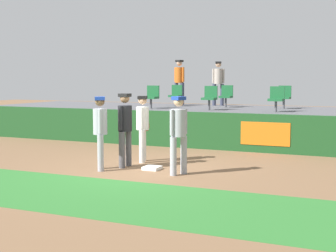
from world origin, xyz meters
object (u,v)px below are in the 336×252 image
(player_umpire, at_px, (125,125))
(spectator_hooded, at_px, (218,80))
(spectator_capped, at_px, (179,79))
(seat_back_left, at_px, (176,94))
(first_base, at_px, (152,168))
(seat_front_left, at_px, (152,96))
(seat_front_center, at_px, (210,97))
(seat_back_center, at_px, (226,95))
(player_runner_visitor, at_px, (100,128))
(player_coach_visitor, at_px, (179,130))
(seat_back_right, at_px, (284,96))
(seat_front_right, at_px, (276,98))
(player_fielder_home, at_px, (143,124))

(player_umpire, relative_size, spectator_hooded, 1.06)
(spectator_capped, bearing_deg, seat_back_left, 122.50)
(first_base, xyz_separation_m, seat_back_left, (-2.31, 7.13, 1.59))
(seat_front_left, height_order, spectator_capped, spectator_capped)
(seat_front_center, bearing_deg, seat_front_left, 180.00)
(player_umpire, distance_m, seat_back_center, 7.12)
(seat_front_left, distance_m, spectator_hooded, 3.30)
(player_runner_visitor, bearing_deg, spectator_capped, 158.17)
(seat_front_center, relative_size, seat_front_left, 1.00)
(seat_back_center, relative_size, spectator_hooded, 0.47)
(player_coach_visitor, relative_size, seat_front_center, 2.20)
(seat_back_center, bearing_deg, first_base, -88.21)
(seat_back_right, height_order, seat_front_right, same)
(player_coach_visitor, bearing_deg, seat_front_center, -142.87)
(seat_front_center, bearing_deg, seat_front_right, 0.00)
(seat_back_left, bearing_deg, first_base, -72.03)
(seat_front_center, height_order, spectator_hooded, spectator_hooded)
(spectator_hooded, xyz_separation_m, spectator_capped, (-1.70, -0.02, 0.05))
(player_umpire, bearing_deg, seat_front_left, -160.60)
(seat_back_right, xyz_separation_m, seat_front_center, (-2.25, -1.80, 0.00))
(player_umpire, bearing_deg, seat_back_left, -166.71)
(seat_back_center, relative_size, seat_front_center, 1.00)
(seat_front_left, bearing_deg, seat_front_right, -0.00)
(seat_back_center, bearing_deg, seat_front_right, -38.64)
(player_coach_visitor, height_order, seat_back_center, seat_back_center)
(player_fielder_home, xyz_separation_m, seat_front_left, (-1.82, 4.42, 0.59))
(seat_front_center, distance_m, seat_back_left, 2.71)
(player_coach_visitor, xyz_separation_m, seat_front_center, (-1.13, 5.66, 0.56))
(player_coach_visitor, bearing_deg, first_base, -85.22)
(first_base, relative_size, player_fielder_home, 0.22)
(first_base, xyz_separation_m, player_umpire, (-0.78, 0.05, 1.05))
(player_coach_visitor, distance_m, seat_front_left, 6.61)
(player_fielder_home, xyz_separation_m, seat_front_right, (2.73, 4.42, 0.59))
(seat_front_center, distance_m, spectator_capped, 3.64)
(player_umpire, bearing_deg, seat_back_center, 176.57)
(spectator_hooded, bearing_deg, player_runner_visitor, 70.69)
(player_umpire, bearing_deg, seat_front_right, 153.07)
(player_coach_visitor, xyz_separation_m, seat_back_center, (-1.07, 7.46, 0.56))
(seat_back_center, bearing_deg, seat_back_left, -180.00)
(player_runner_visitor, xyz_separation_m, player_umpire, (0.36, 0.60, 0.04))
(seat_back_center, xyz_separation_m, spectator_hooded, (-0.64, 1.00, 0.56))
(seat_front_center, height_order, spectator_capped, spectator_capped)
(first_base, xyz_separation_m, seat_back_right, (1.97, 7.13, 1.59))
(first_base, bearing_deg, seat_back_left, 107.97)
(seat_back_right, bearing_deg, seat_front_right, -88.11)
(seat_front_center, bearing_deg, seat_back_right, 38.64)
(player_umpire, distance_m, seat_front_center, 5.33)
(seat_front_left, bearing_deg, seat_back_right, 21.81)
(player_fielder_home, bearing_deg, player_umpire, -23.70)
(player_runner_visitor, height_order, spectator_hooded, spectator_hooded)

